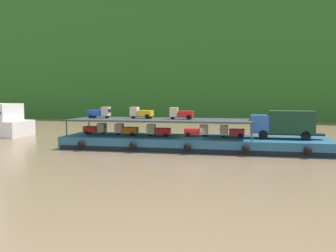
# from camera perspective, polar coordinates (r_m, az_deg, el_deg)

# --- Properties ---
(ground_plane) EXTENTS (400.00, 400.00, 0.00)m
(ground_plane) POSITION_cam_1_polar(r_m,az_deg,el_deg) (43.99, 3.74, -3.57)
(ground_plane) COLOR #7F664C
(hillside_far_bank) EXTENTS (122.21, 31.91, 43.38)m
(hillside_far_bank) POSITION_cam_1_polar(r_m,az_deg,el_deg) (108.67, 8.86, 14.24)
(hillside_far_bank) COLOR #286023
(hillside_far_bank) RESTS_ON ground
(cargo_barge) EXTENTS (30.25, 7.90, 1.50)m
(cargo_barge) POSITION_cam_1_polar(r_m,az_deg,el_deg) (43.85, 3.74, -2.61)
(cargo_barge) COLOR #23567A
(cargo_barge) RESTS_ON ground
(covered_lorry) EXTENTS (7.91, 2.51, 3.10)m
(covered_lorry) POSITION_cam_1_polar(r_m,az_deg,el_deg) (43.55, 17.12, 0.37)
(covered_lorry) COLOR #285BA3
(covered_lorry) RESTS_ON cargo_barge
(cargo_rack) EXTENTS (21.05, 6.46, 2.00)m
(cargo_rack) POSITION_cam_1_polar(r_m,az_deg,el_deg) (44.34, -1.10, 0.97)
(cargo_rack) COLOR #383D47
(cargo_rack) RESTS_ON cargo_barge
(mini_truck_lower_stern) EXTENTS (2.77, 1.25, 1.38)m
(mini_truck_lower_stern) POSITION_cam_1_polar(r_m,az_deg,el_deg) (47.29, -10.89, -0.40)
(mini_truck_lower_stern) COLOR red
(mini_truck_lower_stern) RESTS_ON cargo_barge
(mini_truck_lower_aft) EXTENTS (2.75, 1.21, 1.38)m
(mini_truck_lower_aft) POSITION_cam_1_polar(r_m,az_deg,el_deg) (45.59, -6.37, -0.53)
(mini_truck_lower_aft) COLOR orange
(mini_truck_lower_aft) RESTS_ON cargo_barge
(mini_truck_lower_mid) EXTENTS (2.79, 1.28, 1.38)m
(mini_truck_lower_mid) POSITION_cam_1_polar(r_m,az_deg,el_deg) (44.11, -1.48, -0.68)
(mini_truck_lower_mid) COLOR red
(mini_truck_lower_mid) RESTS_ON cargo_barge
(mini_truck_lower_fore) EXTENTS (2.78, 1.27, 1.38)m
(mini_truck_lower_fore) POSITION_cam_1_polar(r_m,az_deg,el_deg) (43.91, 4.34, -0.71)
(mini_truck_lower_fore) COLOR red
(mini_truck_lower_fore) RESTS_ON cargo_barge
(mini_truck_lower_bow) EXTENTS (2.79, 1.28, 1.38)m
(mini_truck_lower_bow) POSITION_cam_1_polar(r_m,az_deg,el_deg) (43.39, 9.59, -0.83)
(mini_truck_lower_bow) COLOR red
(mini_truck_lower_bow) RESTS_ON cargo_barge
(mini_truck_upper_stern) EXTENTS (2.78, 1.27, 1.38)m
(mini_truck_upper_stern) POSITION_cam_1_polar(r_m,az_deg,el_deg) (47.05, -10.29, 2.03)
(mini_truck_upper_stern) COLOR #1E47B7
(mini_truck_upper_stern) RESTS_ON cargo_rack
(mini_truck_upper_mid) EXTENTS (2.79, 1.29, 1.38)m
(mini_truck_upper_mid) POSITION_cam_1_polar(r_m,az_deg,el_deg) (45.60, -4.10, 2.01)
(mini_truck_upper_mid) COLOR gold
(mini_truck_upper_mid) RESTS_ON cargo_rack
(mini_truck_upper_fore) EXTENTS (2.78, 1.26, 1.38)m
(mini_truck_upper_fore) POSITION_cam_1_polar(r_m,az_deg,el_deg) (44.03, 1.98, 1.92)
(mini_truck_upper_fore) COLOR red
(mini_truck_upper_fore) RESTS_ON cargo_rack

